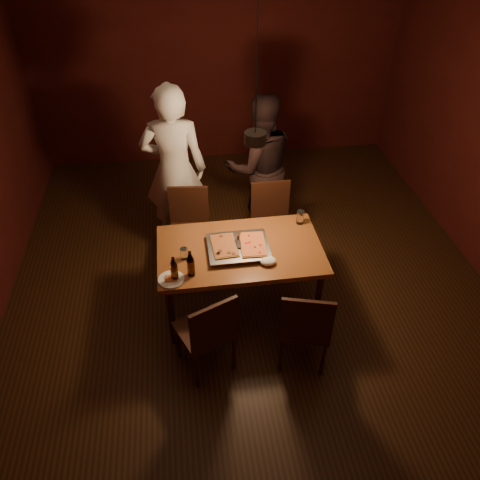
{
  "coord_description": "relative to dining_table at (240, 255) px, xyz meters",
  "views": [
    {
      "loc": [
        -0.61,
        -3.43,
        3.47
      ],
      "look_at": [
        -0.15,
        -0.18,
        0.85
      ],
      "focal_mm": 35.0,
      "sensor_mm": 36.0,
      "label": 1
    }
  ],
  "objects": [
    {
      "name": "water_glass_right",
      "position": [
        0.63,
        0.3,
        0.15
      ],
      "size": [
        0.07,
        0.07,
        0.14
      ],
      "primitive_type": "cylinder",
      "color": "silver",
      "rests_on": "dining_table"
    },
    {
      "name": "room_shell",
      "position": [
        0.15,
        0.18,
        0.72
      ],
      "size": [
        6.0,
        6.0,
        6.0
      ],
      "color": "#3B2010",
      "rests_on": "ground"
    },
    {
      "name": "pizza_tray",
      "position": [
        -0.02,
        -0.02,
        0.1
      ],
      "size": [
        0.59,
        0.5,
        0.05
      ],
      "primitive_type": "cube",
      "rotation": [
        0.0,
        0.0,
        0.1
      ],
      "color": "silver",
      "rests_on": "dining_table"
    },
    {
      "name": "pendant_lamp",
      "position": [
        0.15,
        0.18,
        1.08
      ],
      "size": [
        0.18,
        0.18,
        1.1
      ],
      "color": "black",
      "rests_on": "ceiling"
    },
    {
      "name": "diner_white",
      "position": [
        -0.54,
        1.17,
        0.27
      ],
      "size": [
        0.73,
        0.51,
        1.89
      ],
      "primitive_type": "imported",
      "rotation": [
        0.0,
        0.0,
        3.05
      ],
      "color": "white",
      "rests_on": "floor"
    },
    {
      "name": "beer_bottle_a",
      "position": [
        -0.6,
        -0.33,
        0.2
      ],
      "size": [
        0.06,
        0.06,
        0.24
      ],
      "color": "black",
      "rests_on": "dining_table"
    },
    {
      "name": "napkin",
      "position": [
        0.21,
        -0.24,
        0.1
      ],
      "size": [
        0.15,
        0.11,
        0.06
      ],
      "primitive_type": "ellipsoid",
      "color": "white",
      "rests_on": "dining_table"
    },
    {
      "name": "beer_bottle_b",
      "position": [
        -0.46,
        -0.29,
        0.2
      ],
      "size": [
        0.07,
        0.07,
        0.25
      ],
      "color": "black",
      "rests_on": "dining_table"
    },
    {
      "name": "pizza_cheese",
      "position": [
        0.11,
        -0.02,
        0.13
      ],
      "size": [
        0.24,
        0.37,
        0.02
      ],
      "primitive_type": "cube",
      "rotation": [
        0.0,
        0.0,
        -0.05
      ],
      "color": "gold",
      "rests_on": "pizza_tray"
    },
    {
      "name": "plate_slice",
      "position": [
        -0.63,
        -0.33,
        0.08
      ],
      "size": [
        0.22,
        0.22,
        0.03
      ],
      "color": "white",
      "rests_on": "dining_table"
    },
    {
      "name": "chair_far_left",
      "position": [
        -0.44,
        0.79,
        -0.14
      ],
      "size": [
        0.47,
        0.47,
        0.49
      ],
      "rotation": [
        0.0,
        0.0,
        3.03
      ],
      "color": "#38190F",
      "rests_on": "floor"
    },
    {
      "name": "dining_table",
      "position": [
        0.0,
        0.0,
        0.0
      ],
      "size": [
        1.5,
        0.9,
        0.75
      ],
      "color": "brown",
      "rests_on": "floor"
    },
    {
      "name": "chair_near_left",
      "position": [
        -0.36,
        -0.72,
        -0.14
      ],
      "size": [
        0.55,
        0.55,
        0.49
      ],
      "rotation": [
        0.0,
        0.0,
        0.41
      ],
      "color": "#38190F",
      "rests_on": "floor"
    },
    {
      "name": "pizza_meat",
      "position": [
        -0.14,
        -0.01,
        0.13
      ],
      "size": [
        0.24,
        0.36,
        0.02
      ],
      "primitive_type": "cube",
      "rotation": [
        0.0,
        0.0,
        0.06
      ],
      "color": "maroon",
      "rests_on": "pizza_tray"
    },
    {
      "name": "chair_far_right",
      "position": [
        0.45,
        0.76,
        -0.14
      ],
      "size": [
        0.42,
        0.42,
        0.49
      ],
      "rotation": [
        0.0,
        0.0,
        3.14
      ],
      "color": "#38190F",
      "rests_on": "floor"
    },
    {
      "name": "spatula",
      "position": [
        -0.02,
        -0.0,
        0.14
      ],
      "size": [
        0.14,
        0.25,
        0.04
      ],
      "primitive_type": null,
      "rotation": [
        0.0,
        0.0,
        -0.24
      ],
      "color": "silver",
      "rests_on": "pizza_tray"
    },
    {
      "name": "diner_dark",
      "position": [
        0.41,
        1.3,
        0.16
      ],
      "size": [
        0.87,
        0.71,
        1.67
      ],
      "primitive_type": "imported",
      "rotation": [
        0.0,
        0.0,
        3.23
      ],
      "color": "black",
      "rests_on": "floor"
    },
    {
      "name": "water_glass_left",
      "position": [
        -0.51,
        -0.06,
        0.13
      ],
      "size": [
        0.07,
        0.07,
        0.11
      ],
      "primitive_type": "cylinder",
      "color": "silver",
      "rests_on": "dining_table"
    },
    {
      "name": "chair_near_right",
      "position": [
        0.44,
        -0.76,
        -0.14
      ],
      "size": [
        0.52,
        0.52,
        0.49
      ],
      "rotation": [
        0.0,
        0.0,
        -0.27
      ],
      "color": "#38190F",
      "rests_on": "floor"
    }
  ]
}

